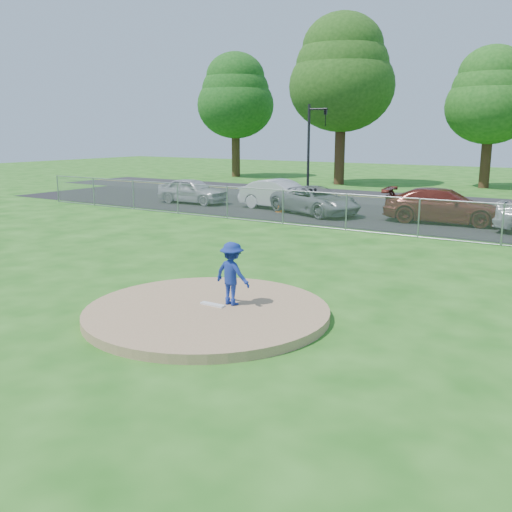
{
  "coord_description": "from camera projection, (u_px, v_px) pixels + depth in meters",
  "views": [
    {
      "loc": [
        7.4,
        -9.55,
        4.01
      ],
      "look_at": [
        0.0,
        2.0,
        1.0
      ],
      "focal_mm": 40.0,
      "sensor_mm": 36.0,
      "label": 1
    }
  ],
  "objects": [
    {
      "name": "ground",
      "position": [
        374.0,
        243.0,
        20.84
      ],
      "size": [
        120.0,
        120.0,
        0.0
      ],
      "primitive_type": "plane",
      "color": "#1B5813",
      "rests_on": "ground"
    },
    {
      "name": "pitchers_mound",
      "position": [
        207.0,
        312.0,
        12.59
      ],
      "size": [
        5.4,
        5.4,
        0.2
      ],
      "primitive_type": "cylinder",
      "color": "#9A7754",
      "rests_on": "ground"
    },
    {
      "name": "pitching_rubber",
      "position": [
        213.0,
        305.0,
        12.73
      ],
      "size": [
        0.6,
        0.15,
        0.04
      ],
      "primitive_type": "cube",
      "color": "white",
      "rests_on": "pitchers_mound"
    },
    {
      "name": "chain_link_fence",
      "position": [
        393.0,
        216.0,
        22.32
      ],
      "size": [
        40.0,
        0.06,
        1.5
      ],
      "primitive_type": "cube",
      "color": "gray",
      "rests_on": "ground"
    },
    {
      "name": "parking_lot",
      "position": [
        426.0,
        220.0,
        26.18
      ],
      "size": [
        50.0,
        8.0,
        0.01
      ],
      "primitive_type": "cube",
      "color": "black",
      "rests_on": "ground"
    },
    {
      "name": "street",
      "position": [
        465.0,
        203.0,
        32.35
      ],
      "size": [
        60.0,
        7.0,
        0.01
      ],
      "primitive_type": "cube",
      "color": "black",
      "rests_on": "ground"
    },
    {
      "name": "tree_far_left",
      "position": [
        235.0,
        95.0,
        49.83
      ],
      "size": [
        6.72,
        6.72,
        10.74
      ],
      "color": "#382614",
      "rests_on": "ground"
    },
    {
      "name": "tree_left",
      "position": [
        342.0,
        73.0,
        42.14
      ],
      "size": [
        7.84,
        7.84,
        12.53
      ],
      "color": "#372114",
      "rests_on": "ground"
    },
    {
      "name": "tree_center",
      "position": [
        491.0,
        95.0,
        39.72
      ],
      "size": [
        6.16,
        6.16,
        9.84
      ],
      "color": "#392214",
      "rests_on": "ground"
    },
    {
      "name": "traffic_signal_left",
      "position": [
        312.0,
        142.0,
        34.6
      ],
      "size": [
        1.28,
        0.2,
        5.6
      ],
      "color": "black",
      "rests_on": "ground"
    },
    {
      "name": "pitcher",
      "position": [
        232.0,
        274.0,
        12.67
      ],
      "size": [
        0.97,
        0.63,
        1.42
      ],
      "primitive_type": "imported",
      "rotation": [
        0.0,
        0.0,
        3.03
      ],
      "color": "navy",
      "rests_on": "pitchers_mound"
    },
    {
      "name": "traffic_cone",
      "position": [
        280.0,
        204.0,
        28.76
      ],
      "size": [
        0.4,
        0.4,
        0.78
      ],
      "primitive_type": "cone",
      "color": "orange",
      "rests_on": "parking_lot"
    },
    {
      "name": "parked_car_silver",
      "position": [
        192.0,
        191.0,
        32.19
      ],
      "size": [
        4.2,
        1.77,
        1.42
      ],
      "primitive_type": "imported",
      "rotation": [
        0.0,
        0.0,
        1.59
      ],
      "color": "#B5B5BA",
      "rests_on": "parking_lot"
    },
    {
      "name": "parked_car_white",
      "position": [
        281.0,
        195.0,
        29.71
      ],
      "size": [
        4.74,
        2.01,
        1.52
      ],
      "primitive_type": "imported",
      "rotation": [
        0.0,
        0.0,
        1.48
      ],
      "color": "silver",
      "rests_on": "parking_lot"
    },
    {
      "name": "parked_car_gray",
      "position": [
        315.0,
        200.0,
        27.96
      ],
      "size": [
        5.39,
        3.87,
        1.36
      ],
      "primitive_type": "imported",
      "rotation": [
        0.0,
        0.0,
        1.2
      ],
      "color": "slate",
      "rests_on": "parking_lot"
    },
    {
      "name": "parked_car_darkred",
      "position": [
        444.0,
        206.0,
        25.27
      ],
      "size": [
        5.44,
        2.71,
        1.52
      ],
      "primitive_type": "imported",
      "rotation": [
        0.0,
        0.0,
        1.69
      ],
      "color": "#5A1E16",
      "rests_on": "parking_lot"
    }
  ]
}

